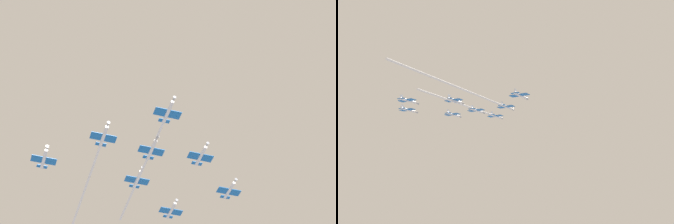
% 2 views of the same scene
% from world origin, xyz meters
% --- Properties ---
extents(jet_lead, '(44.16, 51.44, 2.45)m').
position_xyz_m(jet_lead, '(3.36, 4.17, 137.60)').
color(jet_lead, white).
extents(jet_port_inner, '(9.41, 10.33, 2.45)m').
position_xyz_m(jet_port_inner, '(13.11, -9.51, 137.24)').
color(jet_port_inner, white).
extents(jet_starboard_inner, '(53.62, 62.50, 2.45)m').
position_xyz_m(jet_starboard_inner, '(5.88, 32.21, 137.31)').
color(jet_starboard_inner, white).
extents(jet_port_outer, '(9.41, 10.33, 2.45)m').
position_xyz_m(jet_port_outer, '(1.78, 2.32, 137.17)').
color(jet_port_outer, white).
extents(jet_starboard_outer, '(9.41, 10.33, 2.45)m').
position_xyz_m(jet_starboard_outer, '(36.10, -7.71, 138.41)').
color(jet_starboard_outer, white).
extents(jet_center_rear, '(9.41, 10.33, 2.45)m').
position_xyz_m(jet_center_rear, '(-13.47, 34.66, 136.90)').
color(jet_center_rear, white).
extents(jet_port_trail, '(9.41, 10.33, 2.45)m').
position_xyz_m(jet_port_trail, '(13.43, 15.95, 138.28)').
color(jet_port_trail, white).
extents(jet_starboard_trail, '(9.41, 10.33, 2.45)m').
position_xyz_m(jet_starboard_trail, '(34.30, 15.27, 137.49)').
color(jet_starboard_trail, white).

